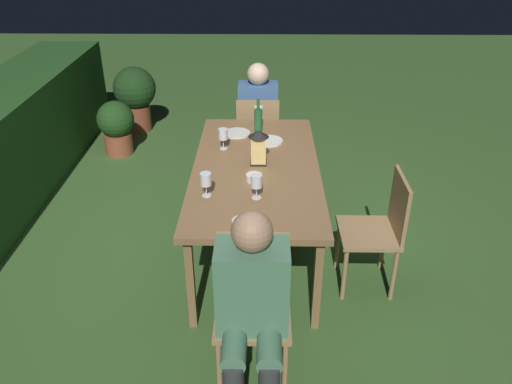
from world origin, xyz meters
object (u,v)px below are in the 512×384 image
at_px(chair_head_near, 253,301).
at_px(plate_a, 269,141).
at_px(bowl_bread, 244,223).
at_px(green_bottle_on_table, 258,120).
at_px(wine_glass_c, 223,135).
at_px(dining_table, 256,172).
at_px(potted_plant_corner, 135,94).
at_px(person_in_green, 252,304).
at_px(lantern_centerpiece, 259,145).
at_px(plate_b, 237,133).
at_px(wine_glass_a, 259,112).
at_px(person_in_blue, 258,112).
at_px(potted_plant_by_hedge, 116,125).
at_px(chair_head_far, 258,134).
at_px(chair_side_left_a, 379,227).
at_px(wine_glass_d, 256,182).
at_px(wine_glass_b, 206,180).
at_px(bowl_olives, 254,177).

distance_m(chair_head_near, plate_a, 1.69).
height_order(chair_head_near, bowl_bread, chair_head_near).
bearing_deg(green_bottle_on_table, wine_glass_c, 142.35).
distance_m(dining_table, potted_plant_corner, 2.92).
relative_size(person_in_green, lantern_centerpiece, 4.34).
distance_m(plate_b, potted_plant_corner, 2.31).
bearing_deg(dining_table, wine_glass_a, -0.74).
bearing_deg(person_in_blue, wine_glass_c, 166.42).
height_order(person_in_blue, bowl_bread, person_in_blue).
xyz_separation_m(plate_a, potted_plant_by_hedge, (1.35, 1.66, -0.41)).
bearing_deg(chair_head_far, potted_plant_corner, 49.25).
height_order(person_in_blue, potted_plant_corner, person_in_blue).
xyz_separation_m(chair_side_left_a, potted_plant_corner, (2.93, 2.35, -0.03)).
bearing_deg(green_bottle_on_table, chair_side_left_a, -142.25).
xyz_separation_m(green_bottle_on_table, plate_b, (-0.05, 0.18, -0.10)).
relative_size(chair_side_left_a, wine_glass_d, 5.15).
relative_size(bowl_bread, potted_plant_by_hedge, 0.24).
bearing_deg(dining_table, chair_head_far, 0.00).
xyz_separation_m(dining_table, chair_head_far, (1.21, 0.00, -0.20)).
bearing_deg(person_in_blue, chair_head_far, -180.00).
height_order(plate_a, potted_plant_corner, potted_plant_corner).
xyz_separation_m(chair_head_far, wine_glass_d, (-1.69, -0.01, 0.37)).
bearing_deg(green_bottle_on_table, lantern_centerpiece, -179.18).
xyz_separation_m(lantern_centerpiece, wine_glass_b, (-0.50, 0.34, -0.03)).
bearing_deg(green_bottle_on_table, bowl_bread, 177.25).
xyz_separation_m(dining_table, green_bottle_on_table, (0.67, -0.01, 0.16)).
relative_size(person_in_blue, wine_glass_b, 6.80).
bearing_deg(chair_head_far, plate_b, 163.84).
relative_size(chair_head_far, wine_glass_c, 5.15).
distance_m(person_in_blue, wine_glass_a, 0.61).
distance_m(chair_side_left_a, potted_plant_corner, 3.76).
bearing_deg(wine_glass_a, lantern_centerpiece, -179.48).
bearing_deg(potted_plant_corner, dining_table, -149.14).
bearing_deg(chair_head_far, potted_plant_by_hedge, 69.10).
bearing_deg(wine_glass_b, chair_head_far, -11.03).
bearing_deg(potted_plant_by_hedge, lantern_centerpiece, -138.02).
bearing_deg(chair_head_far, wine_glass_a, -178.37).
bearing_deg(bowl_bread, plate_b, 4.33).
relative_size(person_in_green, bowl_bread, 8.07).
bearing_deg(potted_plant_by_hedge, green_bottle_on_table, -125.98).
bearing_deg(person_in_green, chair_side_left_a, -41.50).
bearing_deg(plate_b, wine_glass_c, 163.18).
xyz_separation_m(chair_head_near, bowl_bread, (0.39, 0.06, 0.27)).
height_order(bowl_olives, potted_plant_by_hedge, bowl_olives).
height_order(person_in_blue, green_bottle_on_table, person_in_blue).
bearing_deg(chair_head_near, person_in_blue, 0.00).
distance_m(chair_side_left_a, wine_glass_b, 1.24).
relative_size(chair_side_left_a, wine_glass_b, 5.15).
distance_m(person_in_blue, chair_side_left_a, 2.04).
relative_size(lantern_centerpiece, wine_glass_d, 1.57).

